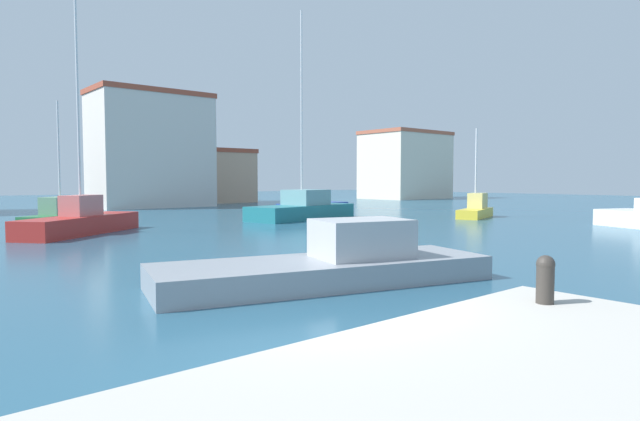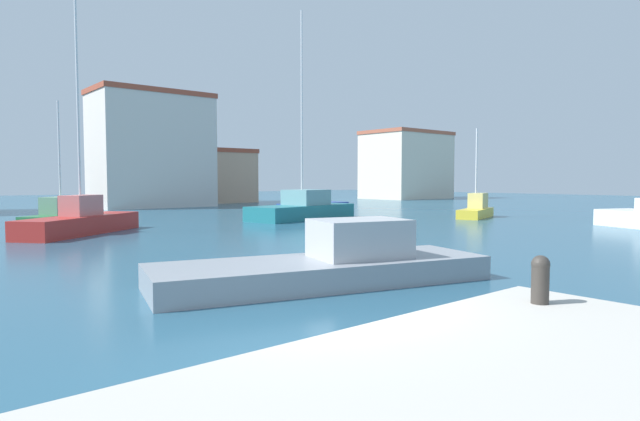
# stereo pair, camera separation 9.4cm
# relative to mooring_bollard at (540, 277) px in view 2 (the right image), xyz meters

# --- Properties ---
(water) EXTENTS (160.00, 160.00, 0.00)m
(water) POSITION_rel_mooring_bollard_xyz_m (12.75, 22.13, -1.42)
(water) COLOR #285670
(water) RESTS_ON ground
(mooring_bollard) EXTENTS (0.25, 0.25, 0.67)m
(mooring_bollard) POSITION_rel_mooring_bollard_xyz_m (0.00, 0.00, 0.00)
(mooring_bollard) COLOR #38332D
(mooring_bollard) RESTS_ON pier_quay
(sailboat_teal_near_pier) EXTENTS (8.91, 4.54, 14.37)m
(sailboat_teal_near_pier) POSITION_rel_mooring_bollard_xyz_m (15.89, 25.57, -0.65)
(sailboat_teal_near_pier) COLOR #1E707A
(sailboat_teal_near_pier) RESTS_ON water
(motorboat_grey_far_left) EXTENTS (9.41, 5.06, 1.69)m
(motorboat_grey_far_left) POSITION_rel_mooring_bollard_xyz_m (2.24, 6.97, -0.91)
(motorboat_grey_far_left) COLOR gray
(motorboat_grey_far_left) RESTS_ON water
(sailboat_red_outer_mooring) EXTENTS (7.28, 6.48, 12.28)m
(sailboat_red_outer_mooring) POSITION_rel_mooring_bollard_xyz_m (0.92, 24.80, -0.75)
(sailboat_red_outer_mooring) COLOR #B22823
(sailboat_red_outer_mooring) RESTS_ON water
(motorboat_blue_mid_harbor) EXTENTS (7.50, 2.73, 1.76)m
(motorboat_blue_mid_harbor) POSITION_rel_mooring_bollard_xyz_m (22.99, 33.31, -0.84)
(motorboat_blue_mid_harbor) COLOR #233D93
(motorboat_blue_mid_harbor) RESTS_ON water
(sailboat_yellow_far_right) EXTENTS (5.27, 3.16, 6.46)m
(sailboat_yellow_far_right) POSITION_rel_mooring_bollard_xyz_m (26.51, 18.59, -0.79)
(sailboat_yellow_far_right) COLOR gold
(sailboat_yellow_far_right) RESTS_ON water
(sailboat_green_center_channel) EXTENTS (5.70, 5.45, 7.85)m
(sailboat_green_center_channel) POSITION_rel_mooring_bollard_xyz_m (2.06, 33.50, -0.84)
(sailboat_green_center_channel) COLOR #28703D
(sailboat_green_center_channel) RESTS_ON water
(harbor_office) EXTENTS (11.38, 6.71, 11.56)m
(harbor_office) POSITION_rel_mooring_bollard_xyz_m (14.45, 48.41, 4.37)
(harbor_office) COLOR beige
(harbor_office) RESTS_ON ground
(yacht_club) EXTENTS (13.67, 6.02, 6.45)m
(yacht_club) POSITION_rel_mooring_bollard_xyz_m (21.77, 53.27, 1.82)
(yacht_club) COLOR tan
(yacht_club) RESTS_ON ground
(waterfront_apartments) EXTENTS (11.89, 8.57, 9.75)m
(waterfront_apartments) POSITION_rel_mooring_bollard_xyz_m (52.53, 47.72, 3.47)
(waterfront_apartments) COLOR beige
(waterfront_apartments) RESTS_ON ground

